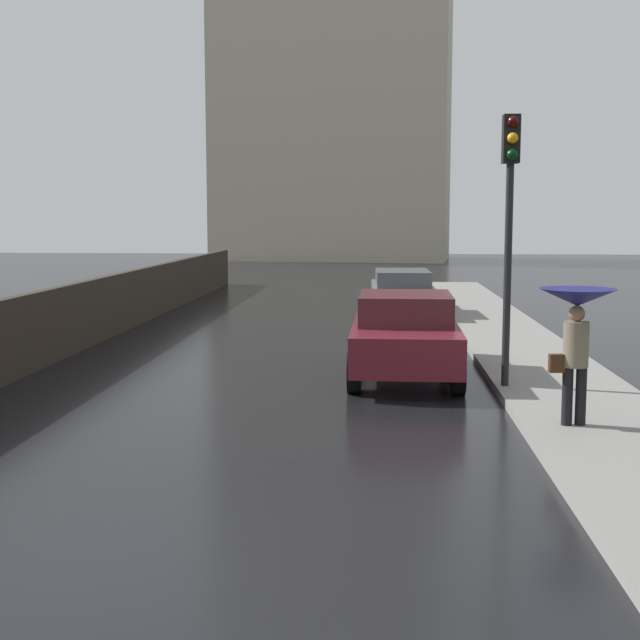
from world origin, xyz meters
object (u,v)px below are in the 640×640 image
at_px(car_maroon_mid_road, 405,334).
at_px(pedestrian_with_umbrella_near, 577,317).
at_px(traffic_light, 510,200).
at_px(car_grey_near_kerb, 402,292).

xyz_separation_m(car_maroon_mid_road, pedestrian_with_umbrella_near, (2.08, -3.95, 0.78)).
bearing_deg(traffic_light, pedestrian_with_umbrella_near, -79.17).
height_order(car_grey_near_kerb, traffic_light, traffic_light).
xyz_separation_m(car_grey_near_kerb, pedestrian_with_umbrella_near, (1.87, -13.33, 0.84)).
height_order(car_maroon_mid_road, pedestrian_with_umbrella_near, pedestrian_with_umbrella_near).
bearing_deg(pedestrian_with_umbrella_near, car_maroon_mid_road, 111.03).
distance_m(car_grey_near_kerb, car_maroon_mid_road, 9.38).
height_order(car_grey_near_kerb, pedestrian_with_umbrella_near, pedestrian_with_umbrella_near).
bearing_deg(car_grey_near_kerb, pedestrian_with_umbrella_near, -83.29).
bearing_deg(car_grey_near_kerb, car_maroon_mid_road, -92.55).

